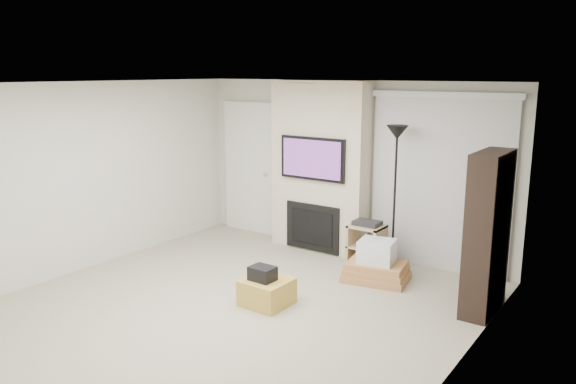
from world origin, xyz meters
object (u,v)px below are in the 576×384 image
Objects in this scene: floor_lamp at (396,157)px; av_stand at (367,243)px; ottoman at (267,292)px; bookshelf at (487,233)px; box_stack at (376,265)px.

av_stand is at bearing -148.25° from floor_lamp.
bookshelf is (2.08, 1.24, 0.75)m from ottoman.
floor_lamp is at bearing 153.38° from bookshelf.
av_stand is at bearing 132.69° from box_stack.
floor_lamp reaches higher than bookshelf.
av_stand is 0.50m from box_stack.
box_stack is (0.32, -0.35, -0.14)m from av_stand.
box_stack is (0.69, 1.41, 0.05)m from ottoman.
floor_lamp reaches higher than ottoman.
av_stand is (0.37, 1.76, 0.20)m from ottoman.
box_stack reaches higher than ottoman.
box_stack is 1.56m from bookshelf.
av_stand is 0.37× the size of bookshelf.
av_stand is (-0.30, -0.18, -1.18)m from floor_lamp.
floor_lamp reaches higher than box_stack.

